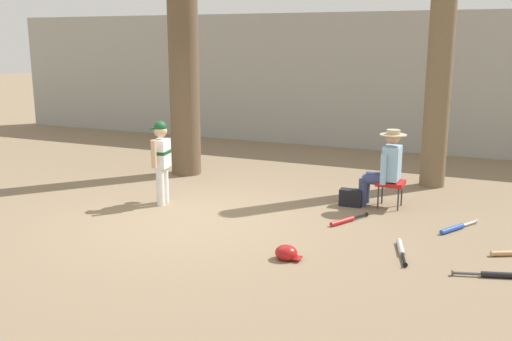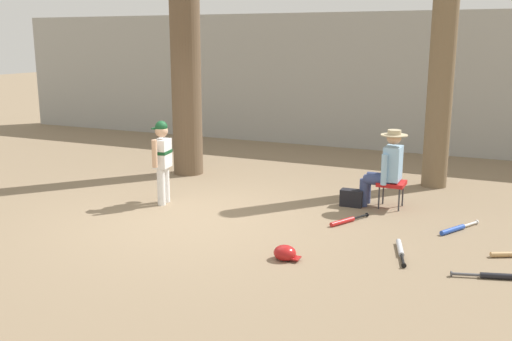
% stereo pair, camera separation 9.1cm
% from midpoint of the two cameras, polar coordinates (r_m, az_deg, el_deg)
% --- Properties ---
extents(ground_plane, '(60.00, 60.00, 0.00)m').
position_cam_midpoint_polar(ground_plane, '(8.36, -6.15, -4.79)').
color(ground_plane, '#7F6B51').
extents(concrete_back_wall, '(18.00, 0.36, 3.12)m').
position_cam_midpoint_polar(concrete_back_wall, '(13.99, 7.44, 8.79)').
color(concrete_back_wall, '#9E9E99').
rests_on(concrete_back_wall, ground).
extents(tree_near_player, '(0.86, 0.86, 4.97)m').
position_cam_midpoint_polar(tree_near_player, '(10.92, -6.68, 10.34)').
color(tree_near_player, brown).
rests_on(tree_near_player, ground).
extents(tree_behind_spectator, '(0.56, 0.56, 4.45)m').
position_cam_midpoint_polar(tree_behind_spectator, '(10.35, 18.03, 9.13)').
color(tree_behind_spectator, brown).
rests_on(tree_behind_spectator, ground).
extents(young_ballplayer, '(0.39, 0.57, 1.31)m').
position_cam_midpoint_polar(young_ballplayer, '(9.05, -8.93, 1.35)').
color(young_ballplayer, white).
rests_on(young_ballplayer, ground).
extents(folding_stool, '(0.40, 0.40, 0.41)m').
position_cam_midpoint_polar(folding_stool, '(9.03, 13.49, -1.34)').
color(folding_stool, red).
rests_on(folding_stool, ground).
extents(seated_spectator, '(0.67, 0.53, 1.20)m').
position_cam_midpoint_polar(seated_spectator, '(8.99, 12.96, 0.43)').
color(seated_spectator, navy).
rests_on(seated_spectator, ground).
extents(handbag_beside_stool, '(0.34, 0.19, 0.26)m').
position_cam_midpoint_polar(handbag_beside_stool, '(9.04, 9.69, -2.68)').
color(handbag_beside_stool, black).
rests_on(handbag_beside_stool, ground).
extents(bat_red_barrel, '(0.39, 0.70, 0.07)m').
position_cam_midpoint_polar(bat_red_barrel, '(8.23, 9.10, -4.92)').
color(bat_red_barrel, red).
rests_on(bat_red_barrel, ground).
extents(bat_blue_youth, '(0.44, 0.74, 0.07)m').
position_cam_midpoint_polar(bat_blue_youth, '(8.26, 19.34, -5.44)').
color(bat_blue_youth, '#2347AD').
rests_on(bat_blue_youth, ground).
extents(bat_aluminum_silver, '(0.27, 0.81, 0.07)m').
position_cam_midpoint_polar(bat_aluminum_silver, '(7.28, 14.38, -7.57)').
color(bat_aluminum_silver, '#B7BCC6').
rests_on(bat_aluminum_silver, ground).
extents(bat_black_composite, '(0.75, 0.28, 0.07)m').
position_cam_midpoint_polar(bat_black_composite, '(6.85, 22.94, -9.54)').
color(bat_black_composite, black).
rests_on(bat_black_composite, ground).
extents(batting_helmet_red, '(0.32, 0.24, 0.18)m').
position_cam_midpoint_polar(batting_helmet_red, '(6.84, 3.26, -8.11)').
color(batting_helmet_red, '#A81919').
rests_on(batting_helmet_red, ground).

